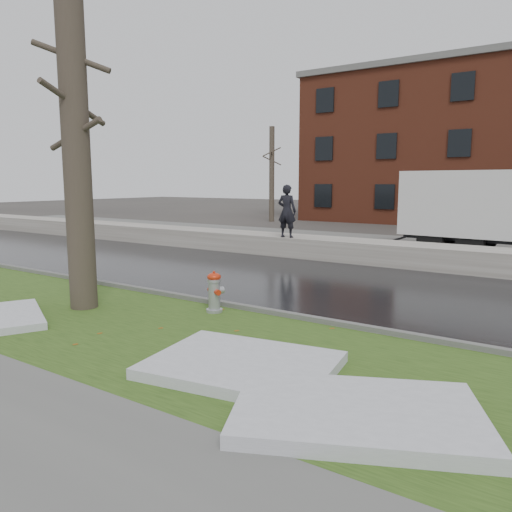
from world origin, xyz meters
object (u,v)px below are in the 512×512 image
Objects in this scene: worker at (287,211)px; tree at (76,138)px; fire_hydrant at (214,290)px; box_truck at (500,211)px.

tree is at bearing 85.02° from worker.
tree is 9.12m from worker.
fire_hydrant is at bearing 26.20° from tree.
box_truck is (3.57, 12.51, 1.18)m from fire_hydrant.
tree is 0.75× the size of box_truck.
box_truck reaches higher than fire_hydrant.
worker is at bearing 134.55° from fire_hydrant.
worker is (-0.13, 8.91, -1.96)m from tree.
box_truck reaches higher than worker.
worker is (-2.75, 7.62, 1.20)m from fire_hydrant.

